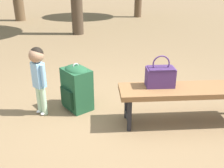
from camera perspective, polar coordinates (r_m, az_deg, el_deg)
ground_plane at (r=3.13m, az=1.11°, el=-8.60°), size 40.00×40.00×0.00m
park_bench at (r=3.10m, az=16.57°, el=-1.73°), size 1.65×0.71×0.45m
handbag at (r=2.99m, az=10.58°, el=1.78°), size 0.35×0.24×0.37m
child_standing at (r=3.21m, az=-15.96°, el=2.79°), size 0.21×0.18×0.87m
backpack_large at (r=3.35m, az=-7.77°, el=-0.52°), size 0.46×0.45×0.63m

